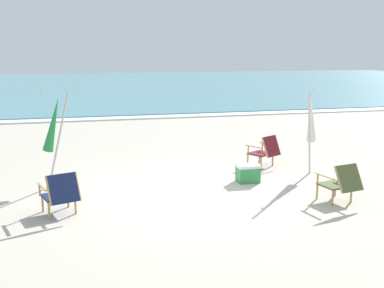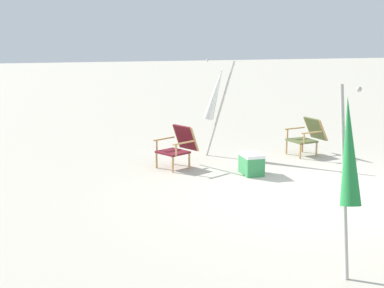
% 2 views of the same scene
% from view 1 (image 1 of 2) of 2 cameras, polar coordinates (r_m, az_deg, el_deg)
% --- Properties ---
extents(ground_plane, '(80.00, 80.00, 0.00)m').
position_cam_1_polar(ground_plane, '(9.29, -0.23, -6.27)').
color(ground_plane, '#B7AF9E').
extents(sea, '(80.00, 40.00, 0.10)m').
position_cam_1_polar(sea, '(39.97, -10.92, 7.45)').
color(sea, teal).
rests_on(sea, ground).
extents(surf_band, '(80.00, 1.10, 0.06)m').
position_cam_1_polar(surf_band, '(19.83, -7.70, 3.37)').
color(surf_band, white).
rests_on(surf_band, ground).
extents(beach_chair_mid_center, '(0.78, 0.88, 0.80)m').
position_cam_1_polar(beach_chair_mid_center, '(8.28, -16.34, -5.95)').
color(beach_chair_mid_center, '#19234C').
rests_on(beach_chair_mid_center, ground).
extents(beach_chair_far_center, '(0.71, 0.84, 0.79)m').
position_cam_1_polar(beach_chair_far_center, '(9.03, 18.39, -4.60)').
color(beach_chair_far_center, '#515B33').
rests_on(beach_chair_far_center, ground).
extents(beach_chair_back_right, '(0.84, 0.89, 0.81)m').
position_cam_1_polar(beach_chair_back_right, '(11.41, 9.29, -0.79)').
color(beach_chair_back_right, maroon).
rests_on(beach_chair_back_right, ground).
extents(umbrella_furled_white, '(0.53, 0.62, 2.05)m').
position_cam_1_polar(umbrella_furled_white, '(10.68, 14.87, 3.08)').
color(umbrella_furled_white, '#B7B2A8').
rests_on(umbrella_furled_white, ground).
extents(umbrella_furled_green, '(0.63, 0.32, 2.07)m').
position_cam_1_polar(umbrella_furled_green, '(9.79, -17.19, 2.27)').
color(umbrella_furled_green, '#B7B2A8').
rests_on(umbrella_furled_green, ground).
extents(cooler_box, '(0.49, 0.35, 0.40)m').
position_cam_1_polar(cooler_box, '(10.09, 7.10, -3.71)').
color(cooler_box, '#338C4C').
rests_on(cooler_box, ground).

